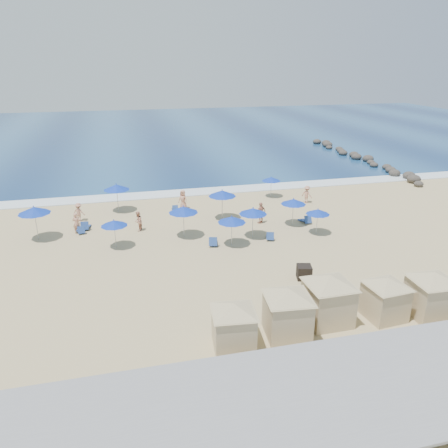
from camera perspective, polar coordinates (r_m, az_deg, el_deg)
The scene contains 33 objects.
ground at distance 30.39m, azimuth 1.62°, elevation -3.98°, with size 160.00×160.00×0.00m, color tan.
ocean at distance 82.90m, azimuth -8.72°, elevation 11.72°, with size 160.00×80.00×0.06m, color navy.
surf_line at distance 44.58m, azimuth -3.68°, elevation 4.19°, with size 160.00×2.50×0.08m, color white.
seawall at distance 19.29m, azimuth 12.91°, elevation -18.57°, with size 160.00×6.10×1.22m.
rock_jetty at distance 61.58m, azimuth 17.38°, elevation 8.24°, with size 2.56×26.66×0.96m.
trash_bin at distance 27.44m, azimuth 10.42°, elevation -6.21°, with size 0.86×0.86×0.86m, color black.
cabana_0 at distance 20.57m, azimuth 1.28°, elevation -12.38°, with size 4.07×4.07×2.57m.
cabana_1 at distance 21.54m, azimuth 8.34°, elevation -10.53°, with size 4.45×4.45×2.80m.
cabana_2 at distance 22.90m, azimuth 13.54°, elevation -8.71°, with size 4.65×4.65×2.92m.
cabana_3 at distance 24.20m, azimuth 20.40°, elevation -8.40°, with size 4.03×4.03×2.54m.
cabana_4 at distance 25.27m, azimuth 25.57°, elevation -7.59°, with size 4.40×4.40×2.76m.
umbrella_0 at distance 34.96m, azimuth -23.57°, elevation 1.66°, with size 2.34×2.34×2.67m.
umbrella_1 at distance 31.74m, azimuth -14.18°, elevation 0.12°, with size 1.90×1.90×2.16m.
umbrella_2 at distance 39.39m, azimuth -13.87°, elevation 4.70°, with size 2.25×2.25×2.56m.
umbrella_3 at distance 32.71m, azimuth -5.34°, elevation 1.89°, with size 2.22×2.22×2.52m.
umbrella_4 at distance 31.08m, azimuth 1.02°, elevation 0.60°, with size 2.03×2.03×2.31m.
umbrella_5 at distance 36.26m, azimuth -0.24°, elevation 4.03°, with size 2.31×2.31×2.63m.
umbrella_6 at distance 32.59m, azimuth 3.81°, elevation 1.69°, with size 2.12×2.12×2.42m.
umbrella_7 at distance 42.81m, azimuth 6.20°, elevation 5.87°, with size 1.83×1.83×2.08m.
umbrella_8 at distance 35.49m, azimuth 9.06°, elevation 2.92°, with size 2.03×2.03×2.30m.
umbrella_9 at distance 34.03m, azimuth 12.16°, elevation 1.58°, with size 1.83×1.83×2.08m.
beach_chair_0 at distance 35.72m, azimuth -18.22°, elevation -0.79°, with size 0.80×1.30×0.66m.
beach_chair_1 at distance 36.42m, azimuth -17.63°, elevation -0.26°, with size 0.77×1.43×0.75m.
beach_chair_2 at distance 39.16m, azimuth -6.43°, elevation 2.01°, with size 0.55×1.15×0.62m.
beach_chair_3 at distance 31.77m, azimuth -1.43°, elevation -2.34°, with size 0.89×1.44×0.74m.
beach_chair_4 at distance 32.96m, azimuth 6.03°, elevation -1.61°, with size 0.92×1.35×0.68m.
beach_chair_5 at distance 36.67m, azimuth 10.63°, elevation 0.53°, with size 0.76×1.41×0.74m.
beachgoer_0 at distance 35.54m, azimuth -18.72°, elevation 0.09°, with size 0.61×0.40×1.67m, color tan.
beachgoer_1 at distance 34.88m, azimuth -11.15°, elevation 0.36°, with size 0.77×0.60×1.58m, color tan.
beachgoer_2 at distance 35.93m, azimuth 4.84°, elevation 1.48°, with size 1.05×0.44×1.79m, color tan.
beachgoer_3 at distance 41.73m, azimuth 10.77°, elevation 3.83°, with size 1.07×0.61×1.65m, color tan.
beachgoer_4 at distance 39.46m, azimuth -5.39°, elevation 3.20°, with size 0.85×0.56×1.75m, color tan.
beachgoer_5 at distance 38.29m, azimuth -18.43°, elevation 1.50°, with size 1.01×0.58×1.56m, color tan.
Camera 1 is at (-7.43, -26.59, 12.71)m, focal length 35.00 mm.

